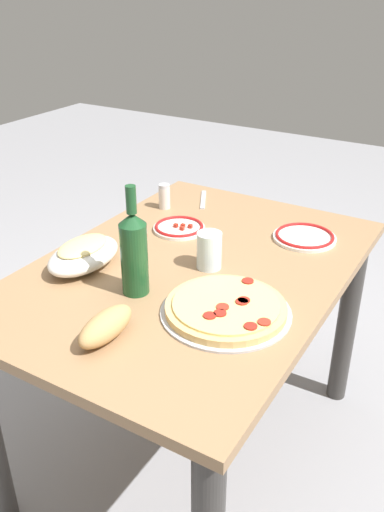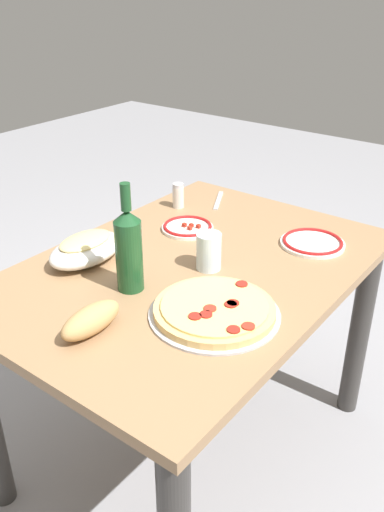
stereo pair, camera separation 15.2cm
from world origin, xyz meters
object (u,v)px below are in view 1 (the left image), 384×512
(baked_pasta_dish, at_px, (84,254))
(spice_shaker, at_px, (164,196))
(wine_bottle, at_px, (134,252))
(side_plate_far, at_px, (179,228))
(side_plate_near, at_px, (305,237))
(dining_table, at_px, (192,305))
(bread_loaf, at_px, (106,326))
(water_glass, at_px, (209,250))
(pepperoni_pizza, at_px, (226,308))

(baked_pasta_dish, height_order, spice_shaker, spice_shaker)
(baked_pasta_dish, relative_size, spice_shaker, 2.76)
(wine_bottle, xyz_separation_m, side_plate_far, (0.38, 0.10, -0.11))
(wine_bottle, xyz_separation_m, spice_shaker, (0.51, 0.24, -0.07))
(wine_bottle, distance_m, spice_shaker, 0.57)
(wine_bottle, bearing_deg, baked_pasta_dish, 80.30)
(side_plate_near, distance_m, side_plate_far, 0.40)
(dining_table, xyz_separation_m, side_plate_far, (0.18, 0.16, 0.14))
(wine_bottle, bearing_deg, bread_loaf, -162.76)
(water_glass, bearing_deg, side_plate_near, -28.52)
(baked_pasta_dish, xyz_separation_m, side_plate_near, (0.48, -0.47, -0.03))
(baked_pasta_dish, distance_m, bread_loaf, 0.35)
(side_plate_far, bearing_deg, side_plate_near, -68.94)
(dining_table, height_order, bread_loaf, bread_loaf)
(baked_pasta_dish, relative_size, bread_loaf, 1.42)
(dining_table, bearing_deg, side_plate_near, -33.38)
(wine_bottle, distance_m, bread_loaf, 0.22)
(pepperoni_pizza, distance_m, water_glass, 0.24)
(side_plate_near, relative_size, spice_shaker, 2.24)
(baked_pasta_dish, relative_size, water_glass, 2.28)
(wine_bottle, xyz_separation_m, bread_loaf, (-0.20, -0.06, -0.08))
(side_plate_far, relative_size, spice_shaker, 1.92)
(dining_table, xyz_separation_m, pepperoni_pizza, (-0.17, -0.20, 0.15))
(baked_pasta_dish, bearing_deg, water_glass, -59.75)
(dining_table, xyz_separation_m, wine_bottle, (-0.20, 0.05, 0.25))
(pepperoni_pizza, xyz_separation_m, wine_bottle, (-0.03, 0.25, 0.10))
(pepperoni_pizza, xyz_separation_m, side_plate_near, (0.49, -0.02, -0.01))
(side_plate_far, bearing_deg, dining_table, -139.39)
(baked_pasta_dish, bearing_deg, wine_bottle, -99.70)
(pepperoni_pizza, relative_size, baked_pasta_dish, 1.34)
(dining_table, height_order, side_plate_far, side_plate_far)
(pepperoni_pizza, relative_size, water_glass, 3.05)
(dining_table, relative_size, spice_shaker, 13.15)
(pepperoni_pizza, relative_size, side_plate_near, 1.65)
(wine_bottle, bearing_deg, spice_shaker, 25.76)
(spice_shaker, bearing_deg, baked_pasta_dish, -175.01)
(water_glass, height_order, spice_shaker, water_glass)
(wine_bottle, relative_size, side_plate_far, 1.75)
(dining_table, xyz_separation_m, side_plate_near, (0.32, -0.21, 0.14))
(pepperoni_pizza, xyz_separation_m, bread_loaf, (-0.23, 0.19, 0.02))
(pepperoni_pizza, bearing_deg, wine_bottle, 96.61)
(pepperoni_pizza, bearing_deg, dining_table, 49.53)
(dining_table, bearing_deg, spice_shaker, 43.66)
(baked_pasta_dish, distance_m, side_plate_far, 0.36)
(baked_pasta_dish, bearing_deg, side_plate_far, -16.37)
(bread_loaf, bearing_deg, wine_bottle, 17.24)
(side_plate_near, relative_size, side_plate_far, 1.17)
(side_plate_far, bearing_deg, baked_pasta_dish, 163.63)
(pepperoni_pizza, relative_size, wine_bottle, 1.10)
(pepperoni_pizza, bearing_deg, side_plate_far, 45.22)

